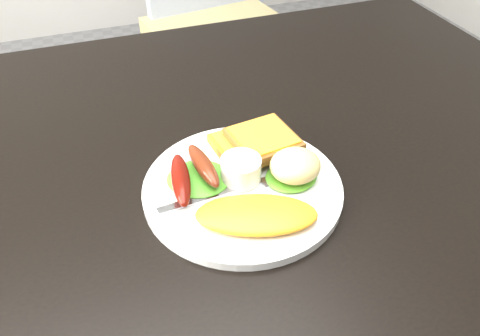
% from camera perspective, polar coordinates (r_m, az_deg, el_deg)
% --- Properties ---
extents(dining_table, '(1.20, 0.80, 0.04)m').
position_cam_1_polar(dining_table, '(0.72, -2.41, 2.60)').
color(dining_table, black).
rests_on(dining_table, ground).
extents(dining_chair, '(0.55, 0.55, 0.06)m').
position_cam_1_polar(dining_chair, '(1.73, -1.81, 15.83)').
color(dining_chair, tan).
rests_on(dining_chair, ground).
extents(plate, '(0.26, 0.26, 0.01)m').
position_cam_1_polar(plate, '(0.61, 0.31, -2.43)').
color(plate, white).
rests_on(plate, dining_table).
extents(lettuce_left, '(0.11, 0.10, 0.01)m').
position_cam_1_polar(lettuce_left, '(0.61, -5.07, -1.25)').
color(lettuce_left, green).
rests_on(lettuce_left, plate).
extents(lettuce_right, '(0.08, 0.08, 0.01)m').
position_cam_1_polar(lettuce_right, '(0.62, 6.26, -1.02)').
color(lettuce_right, '#499A21').
rests_on(lettuce_right, plate).
extents(omelette, '(0.16, 0.11, 0.02)m').
position_cam_1_polar(omelette, '(0.55, 2.03, -5.69)').
color(omelette, orange).
rests_on(omelette, plate).
extents(sausage_a, '(0.04, 0.10, 0.02)m').
position_cam_1_polar(sausage_a, '(0.59, -7.24, -1.38)').
color(sausage_a, '#5E0900').
rests_on(sausage_a, lettuce_left).
extents(sausage_b, '(0.03, 0.09, 0.02)m').
position_cam_1_polar(sausage_b, '(0.60, -4.51, 0.34)').
color(sausage_b, maroon).
rests_on(sausage_b, lettuce_left).
extents(ramekin, '(0.05, 0.05, 0.03)m').
position_cam_1_polar(ramekin, '(0.60, 0.11, -0.15)').
color(ramekin, white).
rests_on(ramekin, plate).
extents(toast_a, '(0.08, 0.08, 0.01)m').
position_cam_1_polar(toast_a, '(0.66, 0.22, 2.80)').
color(toast_a, olive).
rests_on(toast_a, plate).
extents(toast_b, '(0.10, 0.10, 0.01)m').
position_cam_1_polar(toast_b, '(0.65, 2.84, 3.38)').
color(toast_b, brown).
rests_on(toast_b, toast_a).
extents(potato_salad, '(0.08, 0.08, 0.04)m').
position_cam_1_polar(potato_salad, '(0.60, 6.75, 0.31)').
color(potato_salad, '#ECEBA4').
rests_on(potato_salad, lettuce_right).
extents(fork, '(0.14, 0.02, 0.00)m').
position_cam_1_polar(fork, '(0.59, -3.55, -3.41)').
color(fork, '#ADAFB7').
rests_on(fork, plate).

